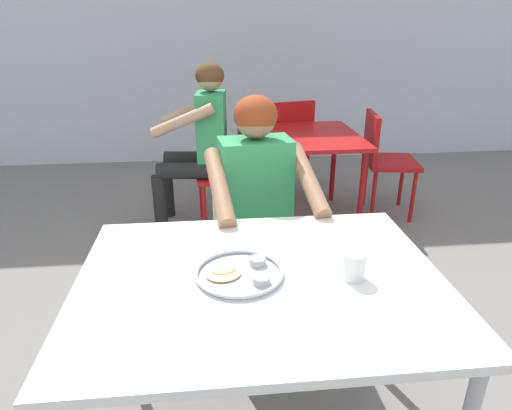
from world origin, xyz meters
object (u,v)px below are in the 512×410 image
drinking_cup (354,265)px  chair_red_left (231,166)px  chair_foreground (251,226)px  diner_foreground (260,202)px  table_foreground (261,294)px  patron_background (200,133)px  chair_red_right (383,155)px  table_background_red (304,145)px  thali_tray (240,273)px  chair_red_far (288,140)px

drinking_cup → chair_red_left: bearing=98.5°
chair_foreground → diner_foreground: 0.32m
table_foreground → patron_background: patron_background is taller
chair_red_right → patron_background: size_ratio=0.68×
table_background_red → patron_background: patron_background is taller
chair_foreground → table_background_red: size_ratio=0.94×
thali_tray → patron_background: patron_background is taller
table_background_red → patron_background: size_ratio=0.72×
diner_foreground → chair_foreground: bearing=95.5°
drinking_cup → diner_foreground: (-0.22, 0.73, -0.07)m
table_background_red → thali_tray: bearing=-107.6°
diner_foreground → patron_background: patron_background is taller
thali_tray → table_background_red: size_ratio=0.33×
table_foreground → chair_red_right: size_ratio=1.42×
chair_red_right → chair_red_left: bearing=-176.2°
table_background_red → chair_red_left: chair_red_left is taller
patron_background → thali_tray: bearing=-85.5°
table_foreground → drinking_cup: drinking_cup is taller
chair_foreground → diner_foreground: diner_foreground is taller
table_background_red → chair_red_right: 0.68m
table_foreground → chair_foreground: chair_foreground is taller
thali_tray → table_background_red: bearing=72.4°
chair_red_right → thali_tray: bearing=-122.2°
chair_foreground → table_background_red: bearing=64.8°
thali_tray → chair_red_left: chair_red_left is taller
patron_background → chair_red_right: bearing=2.2°
diner_foreground → table_foreground: bearing=-96.1°
diner_foreground → chair_red_far: size_ratio=1.38×
table_foreground → diner_foreground: bearing=83.9°
thali_tray → table_background_red: 2.09m
patron_background → chair_foreground: bearing=-75.7°
table_foreground → thali_tray: bearing=169.2°
table_background_red → drinking_cup: bearing=-97.4°
thali_tray → chair_red_right: bearing=57.8°
drinking_cup → patron_background: (-0.52, 2.05, -0.05)m
thali_tray → drinking_cup: drinking_cup is taller
chair_foreground → patron_background: bearing=104.3°
thali_tray → diner_foreground: 0.70m
table_foreground → chair_red_left: chair_red_left is taller
drinking_cup → diner_foreground: bearing=106.9°
chair_foreground → table_background_red: (0.51, 1.09, 0.14)m
diner_foreground → chair_red_left: diner_foreground is taller
chair_foreground → chair_red_right: (1.17, 1.15, 0.02)m
chair_red_right → chair_red_far: bearing=141.2°
table_foreground → diner_foreground: diner_foreground is taller
chair_foreground → patron_background: patron_background is taller
diner_foreground → chair_red_left: bearing=93.5°
diner_foreground → thali_tray: bearing=-101.7°
patron_background → chair_red_left: bearing=-6.8°
table_foreground → chair_red_far: 2.68m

